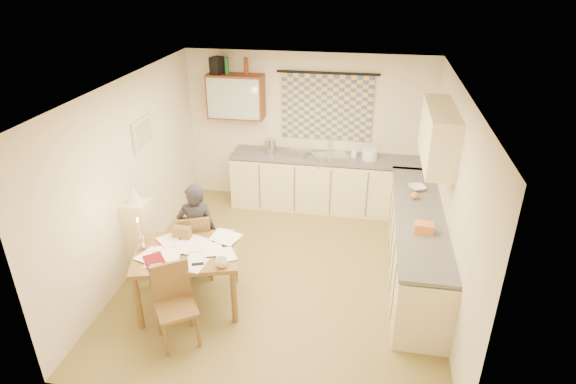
% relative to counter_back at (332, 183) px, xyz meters
% --- Properties ---
extents(floor, '(4.00, 4.50, 0.02)m').
position_rel_counter_back_xyz_m(floor, '(-0.46, -1.95, -0.46)').
color(floor, olive).
rests_on(floor, ground).
extents(ceiling, '(4.00, 4.50, 0.02)m').
position_rel_counter_back_xyz_m(ceiling, '(-0.46, -1.95, 2.06)').
color(ceiling, white).
rests_on(ceiling, floor).
extents(wall_back, '(4.00, 0.02, 2.50)m').
position_rel_counter_back_xyz_m(wall_back, '(-0.46, 0.31, 0.80)').
color(wall_back, beige).
rests_on(wall_back, floor).
extents(wall_front, '(4.00, 0.02, 2.50)m').
position_rel_counter_back_xyz_m(wall_front, '(-0.46, -4.21, 0.80)').
color(wall_front, beige).
rests_on(wall_front, floor).
extents(wall_left, '(0.02, 4.50, 2.50)m').
position_rel_counter_back_xyz_m(wall_left, '(-2.47, -1.95, 0.80)').
color(wall_left, beige).
rests_on(wall_left, floor).
extents(wall_right, '(0.02, 4.50, 2.50)m').
position_rel_counter_back_xyz_m(wall_right, '(1.55, -1.95, 0.80)').
color(wall_right, beige).
rests_on(wall_right, floor).
extents(window_blind, '(1.45, 0.03, 1.05)m').
position_rel_counter_back_xyz_m(window_blind, '(-0.16, 0.27, 1.20)').
color(window_blind, '#3F5583').
rests_on(window_blind, wall_back).
extents(curtain_rod, '(1.60, 0.04, 0.04)m').
position_rel_counter_back_xyz_m(curtain_rod, '(-0.16, 0.25, 1.75)').
color(curtain_rod, black).
rests_on(curtain_rod, wall_back).
extents(wall_cabinet, '(0.90, 0.34, 0.70)m').
position_rel_counter_back_xyz_m(wall_cabinet, '(-1.61, 0.13, 1.35)').
color(wall_cabinet, '#5C2613').
rests_on(wall_cabinet, wall_back).
extents(wall_cabinet_glass, '(0.84, 0.02, 0.64)m').
position_rel_counter_back_xyz_m(wall_cabinet_glass, '(-1.61, -0.04, 1.35)').
color(wall_cabinet_glass, '#99B2A5').
rests_on(wall_cabinet_glass, wall_back).
extents(upper_cabinet_right, '(0.34, 1.30, 0.70)m').
position_rel_counter_back_xyz_m(upper_cabinet_right, '(1.37, -1.40, 1.40)').
color(upper_cabinet_right, beige).
rests_on(upper_cabinet_right, wall_right).
extents(framed_print, '(0.04, 0.50, 0.40)m').
position_rel_counter_back_xyz_m(framed_print, '(-2.43, -1.55, 1.25)').
color(framed_print, beige).
rests_on(framed_print, wall_left).
extents(print_canvas, '(0.01, 0.42, 0.32)m').
position_rel_counter_back_xyz_m(print_canvas, '(-2.40, -1.55, 1.25)').
color(print_canvas, beige).
rests_on(print_canvas, wall_left).
extents(counter_back, '(3.30, 0.62, 0.92)m').
position_rel_counter_back_xyz_m(counter_back, '(0.00, 0.00, 0.00)').
color(counter_back, beige).
rests_on(counter_back, floor).
extents(counter_right, '(0.62, 2.95, 0.92)m').
position_rel_counter_back_xyz_m(counter_right, '(1.24, -1.69, -0.00)').
color(counter_right, beige).
rests_on(counter_right, floor).
extents(stove, '(0.56, 0.56, 0.87)m').
position_rel_counter_back_xyz_m(stove, '(1.24, -2.82, -0.02)').
color(stove, white).
rests_on(stove, floor).
extents(sink, '(0.68, 0.62, 0.10)m').
position_rel_counter_back_xyz_m(sink, '(-0.03, -0.00, 0.43)').
color(sink, silver).
rests_on(sink, counter_back).
extents(tap, '(0.03, 0.03, 0.28)m').
position_rel_counter_back_xyz_m(tap, '(-0.07, 0.18, 0.61)').
color(tap, silver).
rests_on(tap, counter_back).
extents(dish_rack, '(0.42, 0.39, 0.06)m').
position_rel_counter_back_xyz_m(dish_rack, '(-0.56, 0.00, 0.50)').
color(dish_rack, silver).
rests_on(dish_rack, counter_back).
extents(kettle, '(0.23, 0.23, 0.24)m').
position_rel_counter_back_xyz_m(kettle, '(-1.02, 0.00, 0.59)').
color(kettle, silver).
rests_on(kettle, counter_back).
extents(mixing_bowl, '(0.29, 0.29, 0.16)m').
position_rel_counter_back_xyz_m(mixing_bowl, '(0.58, 0.00, 0.55)').
color(mixing_bowl, white).
rests_on(mixing_bowl, counter_back).
extents(soap_bottle, '(0.09, 0.09, 0.18)m').
position_rel_counter_back_xyz_m(soap_bottle, '(0.33, 0.05, 0.56)').
color(soap_bottle, white).
rests_on(soap_bottle, counter_back).
extents(bowl, '(0.37, 0.37, 0.06)m').
position_rel_counter_back_xyz_m(bowl, '(1.24, -1.00, 0.50)').
color(bowl, white).
rests_on(bowl, counter_right).
extents(orange_bag, '(0.23, 0.17, 0.12)m').
position_rel_counter_back_xyz_m(orange_bag, '(1.24, -2.17, 0.53)').
color(orange_bag, orange).
rests_on(orange_bag, counter_right).
extents(fruit_orange, '(0.10, 0.10, 0.10)m').
position_rel_counter_back_xyz_m(fruit_orange, '(1.19, -1.31, 0.52)').
color(fruit_orange, orange).
rests_on(fruit_orange, counter_right).
extents(speaker, '(0.22, 0.24, 0.26)m').
position_rel_counter_back_xyz_m(speaker, '(-1.89, 0.13, 1.83)').
color(speaker, black).
rests_on(speaker, wall_cabinet).
extents(bottle_green, '(0.08, 0.08, 0.26)m').
position_rel_counter_back_xyz_m(bottle_green, '(-1.73, 0.13, 1.83)').
color(bottle_green, '#195926').
rests_on(bottle_green, wall_cabinet).
extents(bottle_brown, '(0.07, 0.07, 0.26)m').
position_rel_counter_back_xyz_m(bottle_brown, '(-1.42, 0.13, 1.83)').
color(bottle_brown, '#5C2613').
rests_on(bottle_brown, wall_cabinet).
extents(dining_table, '(1.38, 1.18, 0.75)m').
position_rel_counter_back_xyz_m(dining_table, '(-1.44, -2.77, -0.07)').
color(dining_table, brown).
rests_on(dining_table, floor).
extents(chair_far, '(0.56, 0.56, 0.94)m').
position_rel_counter_back_xyz_m(chair_far, '(-1.58, -2.21, -0.16)').
color(chair_far, brown).
rests_on(chair_far, floor).
extents(chair_near, '(0.57, 0.57, 0.91)m').
position_rel_counter_back_xyz_m(chair_near, '(-1.36, -3.40, -0.17)').
color(chair_near, brown).
rests_on(chair_near, floor).
extents(person, '(0.63, 0.54, 1.33)m').
position_rel_counter_back_xyz_m(person, '(-1.52, -2.20, 0.21)').
color(person, black).
rests_on(person, floor).
extents(shelf_stand, '(0.32, 0.30, 1.04)m').
position_rel_counter_back_xyz_m(shelf_stand, '(-2.30, -2.25, 0.07)').
color(shelf_stand, beige).
rests_on(shelf_stand, floor).
extents(lampshade, '(0.20, 0.20, 0.22)m').
position_rel_counter_back_xyz_m(lampshade, '(-2.30, -2.25, 0.70)').
color(lampshade, beige).
rests_on(lampshade, shelf_stand).
extents(letter_rack, '(0.23, 0.11, 0.16)m').
position_rel_counter_back_xyz_m(letter_rack, '(-1.59, -2.52, 0.38)').
color(letter_rack, brown).
rests_on(letter_rack, dining_table).
extents(mug, '(0.14, 0.14, 0.10)m').
position_rel_counter_back_xyz_m(mug, '(-0.94, -3.00, 0.35)').
color(mug, white).
rests_on(mug, dining_table).
extents(magazine, '(0.47, 0.48, 0.03)m').
position_rel_counter_back_xyz_m(magazine, '(-1.80, -3.11, 0.31)').
color(magazine, maroon).
rests_on(magazine, dining_table).
extents(book, '(0.29, 0.33, 0.02)m').
position_rel_counter_back_xyz_m(book, '(-1.79, -3.00, 0.31)').
color(book, orange).
rests_on(book, dining_table).
extents(orange_box, '(0.14, 0.13, 0.04)m').
position_rel_counter_back_xyz_m(orange_box, '(-1.63, -3.16, 0.32)').
color(orange_box, orange).
rests_on(orange_box, dining_table).
extents(eyeglasses, '(0.14, 0.09, 0.02)m').
position_rel_counter_back_xyz_m(eyeglasses, '(-1.22, -3.02, 0.31)').
color(eyeglasses, black).
rests_on(eyeglasses, dining_table).
extents(candle_holder, '(0.08, 0.08, 0.18)m').
position_rel_counter_back_xyz_m(candle_holder, '(-1.95, -2.83, 0.39)').
color(candle_holder, silver).
rests_on(candle_holder, dining_table).
extents(candle, '(0.03, 0.03, 0.22)m').
position_rel_counter_back_xyz_m(candle, '(-1.94, -2.88, 0.59)').
color(candle, white).
rests_on(candle, dining_table).
extents(candle_flame, '(0.02, 0.02, 0.02)m').
position_rel_counter_back_xyz_m(candle_flame, '(-1.95, -2.84, 0.71)').
color(candle_flame, '#FFCC66').
rests_on(candle_flame, dining_table).
extents(papers, '(1.16, 0.96, 0.03)m').
position_rel_counter_back_xyz_m(papers, '(-1.41, -2.74, 0.31)').
color(papers, white).
rests_on(papers, dining_table).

